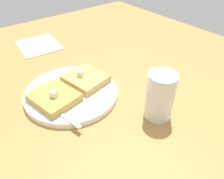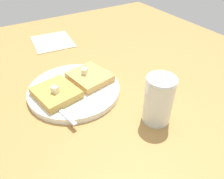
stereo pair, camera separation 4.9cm
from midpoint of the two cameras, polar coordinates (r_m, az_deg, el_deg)
table_surface at (r=53.88cm, az=-3.52°, el=-4.29°), size 125.18×125.18×2.45cm
plate at (r=55.85cm, az=-7.36°, el=-0.08°), size 23.12×23.12×1.48cm
toast_slice_left at (r=52.90cm, az=-11.87°, el=-0.98°), size 10.67×11.59×1.84cm
toast_slice_middle at (r=57.36cm, az=-3.43°, el=3.20°), size 10.67×11.59×1.84cm
butter_pat_primary at (r=51.18cm, az=-12.05°, el=-0.11°), size 1.91×1.97×1.51cm
butter_pat_secondary at (r=56.70cm, az=-4.71°, el=4.70°), size 2.03×2.01×1.51cm
fork at (r=51.19cm, az=-12.53°, el=-3.65°), size 4.39×15.99×0.36cm
syrup_jar at (r=46.91cm, az=14.95°, el=-3.28°), size 6.32×6.32×10.86cm
napkin at (r=83.83cm, az=-13.61°, el=12.01°), size 14.92×16.71×0.30cm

